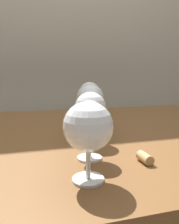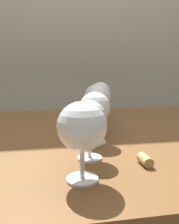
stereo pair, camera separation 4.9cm
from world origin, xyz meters
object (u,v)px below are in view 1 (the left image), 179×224
Objects in this scene: wine_glass_port at (88,128)px; wine_glass_empty at (90,98)px; wine_glass_white at (90,108)px; cork at (145,158)px; wine_glass_amber at (90,93)px; wine_glass_rose at (90,98)px; wine_glass_merlot at (90,119)px.

wine_glass_empty is at bearing 74.11° from wine_glass_port.
wine_glass_empty reaches higher than wine_glass_port.
wine_glass_port and wine_glass_white have the same top height.
cork is at bearing 18.43° from wine_glass_port.
wine_glass_port is at bearing -105.82° from wine_glass_amber.
wine_glass_empty is at bearing 93.06° from cork.
wine_glass_empty is at bearing 75.58° from wine_glass_rose.
wine_glass_white is at bearing -105.12° from wine_glass_amber.
wine_glass_port is 0.17m from cork.
wine_glass_rose and wine_glass_amber have the same top height.
wine_glass_white is at bearing 113.99° from cork.
wine_glass_rose is at bearing -105.04° from wine_glass_amber.
wine_glass_merlot is 0.91× the size of wine_glass_empty.
wine_glass_white is 0.98× the size of wine_glass_empty.
wine_glass_empty is 0.12m from wine_glass_amber.
wine_glass_amber reaches higher than cork.
wine_glass_empty reaches higher than wine_glass_white.
wine_glass_rose is 1.00× the size of wine_glass_amber.
cork is (0.11, -0.05, -0.08)m from wine_glass_merlot.
cork is at bearing -86.94° from wine_glass_empty.
wine_glass_rose is 0.30m from cork.
wine_glass_white reaches higher than cork.
cork is at bearing -66.01° from wine_glass_white.
wine_glass_merlot is (0.03, 0.10, -0.00)m from wine_glass_port.
wine_glass_rose is at bearing 73.65° from wine_glass_port.
wine_glass_white is at bearing 73.20° from wine_glass_merlot.
wine_glass_empty is (0.06, 0.21, 0.00)m from wine_glass_white.
wine_glass_port is at bearing -106.86° from wine_glass_white.
wine_glass_merlot is at bearing -106.09° from wine_glass_rose.
wine_glass_rose is 0.23m from wine_glass_amber.
wine_glass_port is 0.90× the size of wine_glass_amber.
wine_glass_white is (0.04, 0.12, 0.01)m from wine_glass_merlot.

